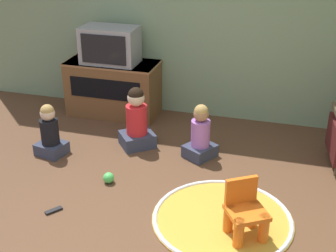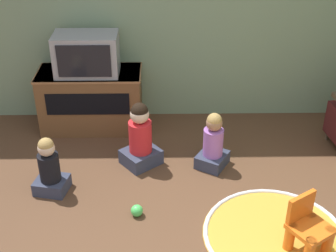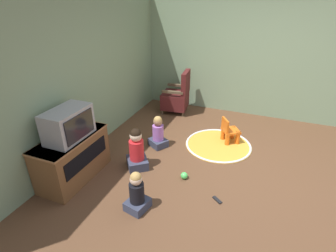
{
  "view_description": "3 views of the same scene",
  "coord_description": "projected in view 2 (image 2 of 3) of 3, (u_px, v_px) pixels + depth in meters",
  "views": [
    {
      "loc": [
        1.09,
        -2.71,
        2.39
      ],
      "look_at": [
        0.07,
        0.81,
        0.64
      ],
      "focal_mm": 50.0,
      "sensor_mm": 36.0,
      "label": 1
    },
    {
      "loc": [
        -0.28,
        -2.34,
        2.7
      ],
      "look_at": [
        -0.23,
        0.87,
        0.81
      ],
      "focal_mm": 50.0,
      "sensor_mm": 36.0,
      "label": 2
    },
    {
      "loc": [
        -3.47,
        -0.2,
        2.47
      ],
      "look_at": [
        -0.11,
        1.15,
        0.62
      ],
      "focal_mm": 28.0,
      "sensor_mm": 36.0,
      "label": 3
    }
  ],
  "objects": [
    {
      "name": "television",
      "position": [
        87.0,
        54.0,
        4.84
      ],
      "size": [
        0.66,
        0.39,
        0.43
      ],
      "color": "#939399",
      "rests_on": "tv_cabinet"
    },
    {
      "name": "toy_ball",
      "position": [
        137.0,
        211.0,
        3.99
      ],
      "size": [
        0.1,
        0.1,
        0.1
      ],
      "color": "#4CCC59",
      "rests_on": "ground_plane"
    },
    {
      "name": "wall_back",
      "position": [
        158.0,
        3.0,
        4.95
      ],
      "size": [
        5.39,
        0.12,
        2.62
      ],
      "color": "gray",
      "rests_on": "ground_plane"
    },
    {
      "name": "tv_cabinet",
      "position": [
        91.0,
        99.0,
        5.14
      ],
      "size": [
        1.11,
        0.52,
        0.67
      ],
      "color": "brown",
      "rests_on": "ground_plane"
    },
    {
      "name": "child_watching_right",
      "position": [
        49.0,
        169.0,
        4.19
      ],
      "size": [
        0.33,
        0.3,
        0.56
      ],
      "rotation": [
        0.0,
        0.0,
        -0.21
      ],
      "color": "#33384C",
      "rests_on": "ground_plane"
    },
    {
      "name": "child_watching_center",
      "position": [
        213.0,
        144.0,
        4.53
      ],
      "size": [
        0.38,
        0.39,
        0.58
      ],
      "rotation": [
        0.0,
        0.0,
        1.04
      ],
      "color": "#33384C",
      "rests_on": "ground_plane"
    },
    {
      "name": "yellow_kid_chair",
      "position": [
        308.0,
        231.0,
        3.58
      ],
      "size": [
        0.4,
        0.39,
        0.47
      ],
      "rotation": [
        0.0,
        0.0,
        0.57
      ],
      "color": "orange",
      "rests_on": "ground_plane"
    },
    {
      "name": "play_mat",
      "position": [
        275.0,
        235.0,
        3.8
      ],
      "size": [
        1.18,
        1.18,
        0.04
      ],
      "color": "gold",
      "rests_on": "ground_plane"
    },
    {
      "name": "child_watching_left",
      "position": [
        140.0,
        138.0,
        4.54
      ],
      "size": [
        0.46,
        0.45,
        0.67
      ],
      "rotation": [
        0.0,
        0.0,
        0.67
      ],
      "color": "#33384C",
      "rests_on": "ground_plane"
    }
  ]
}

